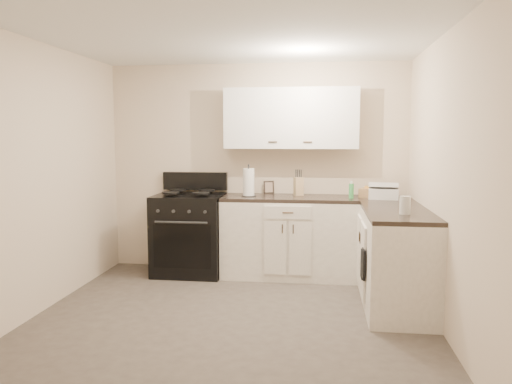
# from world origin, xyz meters

# --- Properties ---
(floor) EXTENTS (3.60, 3.60, 0.00)m
(floor) POSITION_xyz_m (0.00, 0.00, 0.00)
(floor) COLOR #473F38
(floor) RESTS_ON ground
(ceiling) EXTENTS (3.60, 3.60, 0.00)m
(ceiling) POSITION_xyz_m (0.00, 0.00, 2.50)
(ceiling) COLOR white
(ceiling) RESTS_ON wall_back
(wall_back) EXTENTS (3.60, 0.00, 3.60)m
(wall_back) POSITION_xyz_m (0.00, 1.80, 1.25)
(wall_back) COLOR beige
(wall_back) RESTS_ON ground
(wall_right) EXTENTS (0.00, 3.60, 3.60)m
(wall_right) POSITION_xyz_m (1.80, 0.00, 1.25)
(wall_right) COLOR beige
(wall_right) RESTS_ON ground
(wall_left) EXTENTS (0.00, 3.60, 3.60)m
(wall_left) POSITION_xyz_m (-1.80, 0.00, 1.25)
(wall_left) COLOR beige
(wall_left) RESTS_ON ground
(wall_front) EXTENTS (3.60, 0.00, 3.60)m
(wall_front) POSITION_xyz_m (0.00, -1.80, 1.25)
(wall_front) COLOR beige
(wall_front) RESTS_ON ground
(base_cabinets_back) EXTENTS (1.55, 0.60, 0.90)m
(base_cabinets_back) POSITION_xyz_m (0.43, 1.50, 0.45)
(base_cabinets_back) COLOR white
(base_cabinets_back) RESTS_ON floor
(base_cabinets_right) EXTENTS (0.60, 1.90, 0.90)m
(base_cabinets_right) POSITION_xyz_m (1.50, 0.85, 0.45)
(base_cabinets_right) COLOR white
(base_cabinets_right) RESTS_ON floor
(countertop_back) EXTENTS (1.55, 0.60, 0.04)m
(countertop_back) POSITION_xyz_m (0.43, 1.50, 0.92)
(countertop_back) COLOR black
(countertop_back) RESTS_ON base_cabinets_back
(countertop_right) EXTENTS (0.60, 1.90, 0.04)m
(countertop_right) POSITION_xyz_m (1.50, 0.85, 0.92)
(countertop_right) COLOR black
(countertop_right) RESTS_ON base_cabinets_right
(upper_cabinets) EXTENTS (1.55, 0.30, 0.70)m
(upper_cabinets) POSITION_xyz_m (0.43, 1.65, 1.84)
(upper_cabinets) COLOR white
(upper_cabinets) RESTS_ON wall_back
(stove) EXTENTS (0.80, 0.69, 0.97)m
(stove) POSITION_xyz_m (-0.76, 1.48, 0.46)
(stove) COLOR black
(stove) RESTS_ON floor
(knife_block) EXTENTS (0.12, 0.12, 0.22)m
(knife_block) POSITION_xyz_m (0.52, 1.61, 1.05)
(knife_block) COLOR tan
(knife_block) RESTS_ON countertop_back
(paper_towel) EXTENTS (0.16, 0.16, 0.32)m
(paper_towel) POSITION_xyz_m (-0.05, 1.47, 1.10)
(paper_towel) COLOR white
(paper_towel) RESTS_ON countertop_back
(soap_bottle) EXTENTS (0.07, 0.07, 0.16)m
(soap_bottle) POSITION_xyz_m (1.12, 1.43, 1.02)
(soap_bottle) COLOR #44B256
(soap_bottle) RESTS_ON countertop_back
(picture_frame) EXTENTS (0.13, 0.08, 0.16)m
(picture_frame) POSITION_xyz_m (0.16, 1.76, 1.02)
(picture_frame) COLOR black
(picture_frame) RESTS_ON countertop_back
(wicker_basket) EXTENTS (0.36, 0.31, 0.10)m
(wicker_basket) POSITION_xyz_m (1.39, 1.52, 0.99)
(wicker_basket) COLOR #B08053
(wicker_basket) RESTS_ON countertop_right
(countertop_grill) EXTENTS (0.35, 0.33, 0.12)m
(countertop_grill) POSITION_xyz_m (1.48, 1.45, 1.00)
(countertop_grill) COLOR white
(countertop_grill) RESTS_ON countertop_right
(glass_jar) EXTENTS (0.10, 0.10, 0.16)m
(glass_jar) POSITION_xyz_m (1.53, 0.32, 1.02)
(glass_jar) COLOR silver
(glass_jar) RESTS_ON countertop_right
(oven_mitt_near) EXTENTS (0.02, 0.16, 0.28)m
(oven_mitt_near) POSITION_xyz_m (1.18, 0.34, 0.47)
(oven_mitt_near) COLOR black
(oven_mitt_near) RESTS_ON base_cabinets_right
(oven_mitt_far) EXTENTS (0.02, 0.16, 0.27)m
(oven_mitt_far) POSITION_xyz_m (1.18, 0.49, 0.43)
(oven_mitt_far) COLOR black
(oven_mitt_far) RESTS_ON base_cabinets_right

